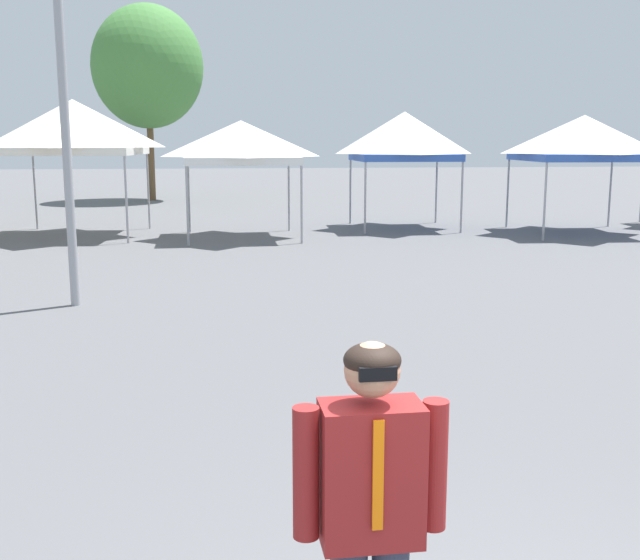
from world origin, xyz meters
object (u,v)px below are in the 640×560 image
object	(u,v)px
canopy_tent_left_of_center	(584,138)
tree_behind_tents_right	(148,67)
light_pole_near_lift	(59,14)
person_foreground	(370,515)
canopy_tent_right_of_center	(404,136)
canopy_tent_far_left	(241,142)
canopy_tent_center	(73,127)

from	to	relation	value
canopy_tent_left_of_center	tree_behind_tents_right	bearing A→B (deg)	133.28
canopy_tent_left_of_center	light_pole_near_lift	xyz separation A→B (m)	(-12.26, -8.11, 1.78)
person_foreground	tree_behind_tents_right	bearing A→B (deg)	96.60
canopy_tent_right_of_center	tree_behind_tents_right	distance (m)	14.81
canopy_tent_far_left	canopy_tent_left_of_center	xyz separation A→B (m)	(9.40, -0.18, 0.12)
canopy_tent_far_left	canopy_tent_left_of_center	size ratio (longest dim) A/B	0.88
canopy_tent_center	canopy_tent_far_left	size ratio (longest dim) A/B	1.19
person_foreground	tree_behind_tents_right	distance (m)	31.73
canopy_tent_far_left	canopy_tent_left_of_center	bearing A→B (deg)	-1.09
canopy_tent_center	canopy_tent_left_of_center	distance (m)	13.88
canopy_tent_center	light_pole_near_lift	distance (m)	9.50
canopy_tent_left_of_center	person_foreground	xyz separation A→B (m)	(-9.33, -17.45, -1.60)
canopy_tent_center	canopy_tent_right_of_center	distance (m)	9.24
canopy_tent_right_of_center	canopy_tent_left_of_center	distance (m)	4.97
person_foreground	canopy_tent_right_of_center	bearing A→B (deg)	76.28
canopy_tent_center	tree_behind_tents_right	xyz separation A→B (m)	(0.89, 12.59, 2.71)
canopy_tent_center	light_pole_near_lift	bearing A→B (deg)	-80.40
person_foreground	tree_behind_tents_right	xyz separation A→B (m)	(-3.61, 31.18, 4.59)
canopy_tent_far_left	canopy_tent_center	bearing A→B (deg)	167.69
canopy_tent_center	tree_behind_tents_right	bearing A→B (deg)	85.96
canopy_tent_center	tree_behind_tents_right	size ratio (longest dim) A/B	0.45
canopy_tent_far_left	canopy_tent_right_of_center	bearing A→B (deg)	19.14
person_foreground	light_pole_near_lift	size ratio (longest dim) A/B	0.23
light_pole_near_lift	canopy_tent_right_of_center	bearing A→B (deg)	52.46
canopy_tent_left_of_center	person_foreground	size ratio (longest dim) A/B	1.96
canopy_tent_right_of_center	person_foreground	distance (m)	19.92
canopy_tent_center	canopy_tent_right_of_center	size ratio (longest dim) A/B	1.08
canopy_tent_center	person_foreground	world-z (taller)	canopy_tent_center
canopy_tent_far_left	light_pole_near_lift	xyz separation A→B (m)	(-2.86, -8.29, 1.89)
canopy_tent_left_of_center	canopy_tent_right_of_center	bearing A→B (deg)	158.29
canopy_tent_far_left	light_pole_near_lift	distance (m)	8.97
canopy_tent_left_of_center	tree_behind_tents_right	size ratio (longest dim) A/B	0.43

